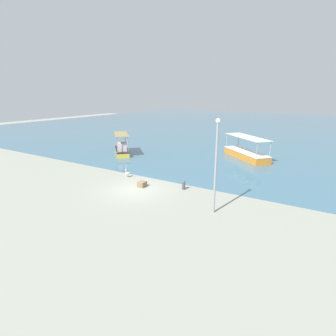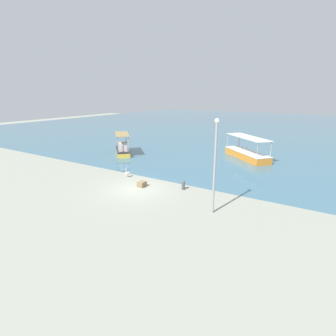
{
  "view_description": "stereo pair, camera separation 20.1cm",
  "coord_description": "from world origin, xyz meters",
  "px_view_note": "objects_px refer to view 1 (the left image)",
  "views": [
    {
      "loc": [
        12.21,
        -15.12,
        7.25
      ],
      "look_at": [
        0.68,
        3.77,
        0.94
      ],
      "focal_mm": 28.0,
      "sensor_mm": 36.0,
      "label": 1
    },
    {
      "loc": [
        12.38,
        -15.02,
        7.25
      ],
      "look_at": [
        0.68,
        3.77,
        0.94
      ],
      "focal_mm": 28.0,
      "sensor_mm": 36.0,
      "label": 2
    }
  ],
  "objects_px": {
    "fishing_boat_outer": "(246,153)",
    "mooring_bollard": "(184,185)",
    "cargo_crate": "(142,184)",
    "fishing_boat_center": "(122,149)",
    "pelican": "(127,173)",
    "lamp_post": "(216,162)"
  },
  "relations": [
    {
      "from": "lamp_post",
      "to": "mooring_bollard",
      "type": "relative_size",
      "value": 7.94
    },
    {
      "from": "fishing_boat_outer",
      "to": "lamp_post",
      "type": "distance_m",
      "value": 15.88
    },
    {
      "from": "fishing_boat_outer",
      "to": "cargo_crate",
      "type": "xyz_separation_m",
      "value": [
        -4.46,
        -14.02,
        -0.35
      ]
    },
    {
      "from": "mooring_bollard",
      "to": "cargo_crate",
      "type": "bearing_deg",
      "value": -159.18
    },
    {
      "from": "fishing_boat_center",
      "to": "mooring_bollard",
      "type": "distance_m",
      "value": 14.02
    },
    {
      "from": "fishing_boat_center",
      "to": "mooring_bollard",
      "type": "height_order",
      "value": "fishing_boat_center"
    },
    {
      "from": "fishing_boat_outer",
      "to": "mooring_bollard",
      "type": "bearing_deg",
      "value": -95.83
    },
    {
      "from": "lamp_post",
      "to": "cargo_crate",
      "type": "distance_m",
      "value": 7.53
    },
    {
      "from": "fishing_boat_outer",
      "to": "mooring_bollard",
      "type": "distance_m",
      "value": 12.89
    },
    {
      "from": "fishing_boat_outer",
      "to": "mooring_bollard",
      "type": "xyz_separation_m",
      "value": [
        -1.31,
        -12.82,
        -0.17
      ]
    },
    {
      "from": "fishing_boat_center",
      "to": "fishing_boat_outer",
      "type": "relative_size",
      "value": 0.7
    },
    {
      "from": "lamp_post",
      "to": "mooring_bollard",
      "type": "xyz_separation_m",
      "value": [
        -3.56,
        2.66,
        -2.91
      ]
    },
    {
      "from": "mooring_bollard",
      "to": "cargo_crate",
      "type": "distance_m",
      "value": 3.38
    },
    {
      "from": "fishing_boat_outer",
      "to": "cargo_crate",
      "type": "height_order",
      "value": "fishing_boat_outer"
    },
    {
      "from": "fishing_boat_center",
      "to": "mooring_bollard",
      "type": "relative_size",
      "value": 5.99
    },
    {
      "from": "fishing_boat_center",
      "to": "pelican",
      "type": "xyz_separation_m",
      "value": [
        6.47,
        -6.73,
        -0.25
      ]
    },
    {
      "from": "fishing_boat_center",
      "to": "pelican",
      "type": "bearing_deg",
      "value": -46.15
    },
    {
      "from": "fishing_boat_outer",
      "to": "pelican",
      "type": "height_order",
      "value": "fishing_boat_outer"
    },
    {
      "from": "fishing_boat_center",
      "to": "lamp_post",
      "type": "bearing_deg",
      "value": -31.02
    },
    {
      "from": "cargo_crate",
      "to": "pelican",
      "type": "bearing_deg",
      "value": 153.46
    },
    {
      "from": "fishing_boat_center",
      "to": "cargo_crate",
      "type": "bearing_deg",
      "value": -41.51
    },
    {
      "from": "pelican",
      "to": "cargo_crate",
      "type": "height_order",
      "value": "pelican"
    }
  ]
}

